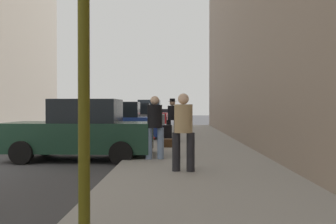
% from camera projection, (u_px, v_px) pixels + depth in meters
% --- Properties ---
extents(sidewalk, '(4.00, 40.00, 0.15)m').
position_uv_depth(sidewalk, '(199.00, 167.00, 9.31)').
color(sidewalk, gray).
rests_on(sidewalk, ground_plane).
extents(parked_dark_green_sedan, '(4.23, 2.11, 1.79)m').
position_uv_depth(parked_dark_green_sedan, '(82.00, 131.00, 11.02)').
color(parked_dark_green_sedan, '#193828').
rests_on(parked_dark_green_sedan, ground_plane).
extents(parked_blue_sedan, '(4.24, 2.14, 1.79)m').
position_uv_depth(parked_blue_sedan, '(115.00, 123.00, 16.90)').
color(parked_blue_sedan, navy).
rests_on(parked_blue_sedan, ground_plane).
extents(parked_gray_coupe, '(4.27, 2.19, 1.79)m').
position_uv_depth(parked_gray_coupe, '(132.00, 118.00, 23.38)').
color(parked_gray_coupe, slate).
rests_on(parked_gray_coupe, ground_plane).
extents(parked_red_hatchback, '(4.27, 2.18, 1.79)m').
position_uv_depth(parked_red_hatchback, '(141.00, 116.00, 29.56)').
color(parked_red_hatchback, '#B2191E').
rests_on(parked_red_hatchback, ground_plane).
extents(parked_black_suv, '(4.64, 2.14, 2.25)m').
position_uv_depth(parked_black_suv, '(148.00, 112.00, 36.19)').
color(parked_black_suv, black).
rests_on(parked_black_suv, ground_plane).
extents(fire_hydrant, '(0.42, 0.22, 0.70)m').
position_uv_depth(fire_hydrant, '(149.00, 137.00, 13.35)').
color(fire_hydrant, red).
rests_on(fire_hydrant, sidewalk).
extents(pedestrian_with_fedora, '(0.53, 0.49, 1.78)m').
position_uv_depth(pedestrian_with_fedora, '(172.00, 117.00, 16.06)').
color(pedestrian_with_fedora, black).
rests_on(pedestrian_with_fedora, sidewalk).
extents(pedestrian_in_jeans, '(0.52, 0.44, 1.71)m').
position_uv_depth(pedestrian_in_jeans, '(155.00, 124.00, 10.15)').
color(pedestrian_in_jeans, '#728CB2').
rests_on(pedestrian_in_jeans, sidewalk).
extents(pedestrian_in_tan_coat, '(0.53, 0.47, 1.71)m').
position_uv_depth(pedestrian_in_tan_coat, '(183.00, 128.00, 8.20)').
color(pedestrian_in_tan_coat, black).
rests_on(pedestrian_in_tan_coat, sidewalk).
extents(rolling_suitcase, '(0.44, 0.61, 1.04)m').
position_uv_depth(rolling_suitcase, '(167.00, 133.00, 15.28)').
color(rolling_suitcase, black).
rests_on(rolling_suitcase, sidewalk).
extents(duffel_bag, '(0.32, 0.44, 0.28)m').
position_uv_depth(duffel_bag, '(168.00, 143.00, 13.24)').
color(duffel_bag, '#472D19').
rests_on(duffel_bag, sidewalk).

